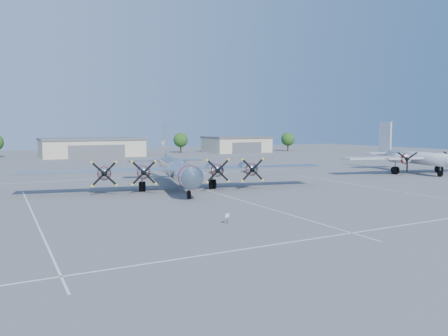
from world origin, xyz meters
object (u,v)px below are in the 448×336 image
tree_far_east (288,139)px  main_bomber_b29 (176,188)px  info_placard (227,217)px  twin_engine_east (413,173)px  hangar_center (92,147)px  hangar_east (237,144)px  tree_east (181,140)px

tree_far_east → main_bomber_b29: size_ratio=0.16×
info_placard → twin_engine_east: bearing=2.6°
hangar_center → hangar_east: size_ratio=1.39×
hangar_center → main_bomber_b29: bearing=-92.3°
tree_east → tree_far_east: same height
tree_east → twin_engine_east: bearing=-80.2°
tree_far_east → twin_engine_east: 76.33m
tree_east → main_bomber_b29: 85.93m
hangar_east → tree_east: size_ratio=3.10×
hangar_east → info_placard: (-55.30, -96.46, -2.06)m
hangar_center → tree_far_east: size_ratio=4.31×
hangar_east → tree_east: bearing=161.5°
tree_east → info_placard: (-37.30, -102.50, -3.56)m
hangar_east → tree_far_east: bearing=-5.6°
hangar_center → tree_far_east: 68.05m
hangar_east → twin_engine_east: bearing=-93.1°
hangar_center → hangar_east: (48.00, 0.00, 0.00)m
hangar_center → twin_engine_east: hangar_center is taller
hangar_center → hangar_east: same height
info_placard → hangar_center: bearing=64.8°
tree_far_east → info_placard: 120.88m
hangar_center → tree_far_east: bearing=-1.7°
tree_far_east → info_placard: size_ratio=7.09×
main_bomber_b29 → twin_engine_east: bearing=11.1°
main_bomber_b29 → twin_engine_east: twin_engine_east is taller
tree_east → tree_far_east: (38.00, -8.00, 0.00)m
hangar_east → twin_engine_east: hangar_east is taller
tree_east → twin_engine_east: tree_east is taller
hangar_center → twin_engine_east: bearing=-59.4°
main_bomber_b29 → info_placard: bearing=-88.3°
hangar_center → tree_east: bearing=11.4°
info_placard → tree_east: bearing=49.2°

